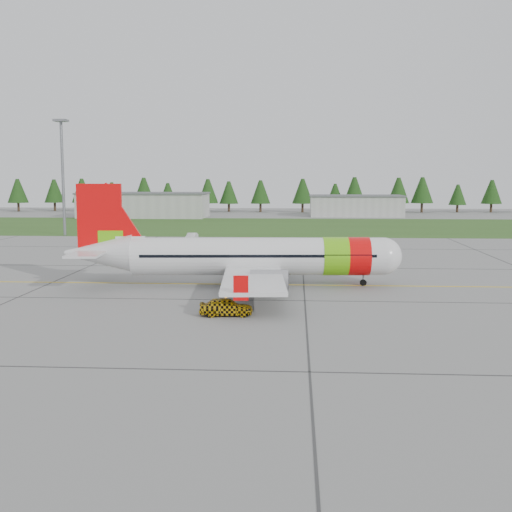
{
  "coord_description": "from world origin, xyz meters",
  "views": [
    {
      "loc": [
        9.21,
        -53.6,
        10.47
      ],
      "look_at": [
        5.57,
        4.31,
        3.27
      ],
      "focal_mm": 45.0,
      "sensor_mm": 36.0,
      "label": 1
    }
  ],
  "objects": [
    {
      "name": "floodlight_mast",
      "position": [
        -32.0,
        58.0,
        10.0
      ],
      "size": [
        0.5,
        0.5,
        20.0
      ],
      "primitive_type": "cylinder",
      "color": "slate",
      "rests_on": "ground"
    },
    {
      "name": "follow_me_car",
      "position": [
        3.96,
        -6.21,
        2.03
      ],
      "size": [
        1.52,
        1.74,
        4.05
      ],
      "primitive_type": "imported",
      "rotation": [
        0.0,
        0.0,
        1.66
      ],
      "color": "yellow",
      "rests_on": "ground"
    },
    {
      "name": "aircraft",
      "position": [
        4.79,
        7.25,
        2.83
      ],
      "size": [
        32.37,
        29.87,
        9.8
      ],
      "rotation": [
        0.0,
        0.0,
        0.07
      ],
      "color": "silver",
      "rests_on": "ground"
    },
    {
      "name": "taxi_guideline",
      "position": [
        0.0,
        8.0,
        0.01
      ],
      "size": [
        120.0,
        0.25,
        0.02
      ],
      "primitive_type": "cube",
      "color": "gold",
      "rests_on": "ground"
    },
    {
      "name": "service_van",
      "position": [
        -7.8,
        49.62,
        2.02
      ],
      "size": [
        1.48,
        1.41,
        4.04
      ],
      "primitive_type": "imported",
      "rotation": [
        0.0,
        0.0,
        -0.06
      ],
      "color": "silver",
      "rests_on": "ground"
    },
    {
      "name": "treeline",
      "position": [
        0.0,
        138.0,
        5.0
      ],
      "size": [
        160.0,
        8.0,
        10.0
      ],
      "primitive_type": null,
      "color": "#1C3F14",
      "rests_on": "ground"
    },
    {
      "name": "grass_strip",
      "position": [
        0.0,
        82.0,
        0.01
      ],
      "size": [
        320.0,
        50.0,
        0.03
      ],
      "primitive_type": "cube",
      "color": "#30561E",
      "rests_on": "ground"
    },
    {
      "name": "hangar_east",
      "position": [
        25.0,
        118.0,
        2.6
      ],
      "size": [
        24.0,
        12.0,
        5.2
      ],
      "primitive_type": "cube",
      "color": "#A8A8A3",
      "rests_on": "ground"
    },
    {
      "name": "ground",
      "position": [
        0.0,
        0.0,
        0.0
      ],
      "size": [
        320.0,
        320.0,
        0.0
      ],
      "primitive_type": "plane",
      "color": "gray",
      "rests_on": "ground"
    },
    {
      "name": "hangar_west",
      "position": [
        -30.0,
        110.0,
        3.0
      ],
      "size": [
        32.0,
        14.0,
        6.0
      ],
      "primitive_type": "cube",
      "color": "#A8A8A3",
      "rests_on": "ground"
    }
  ]
}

